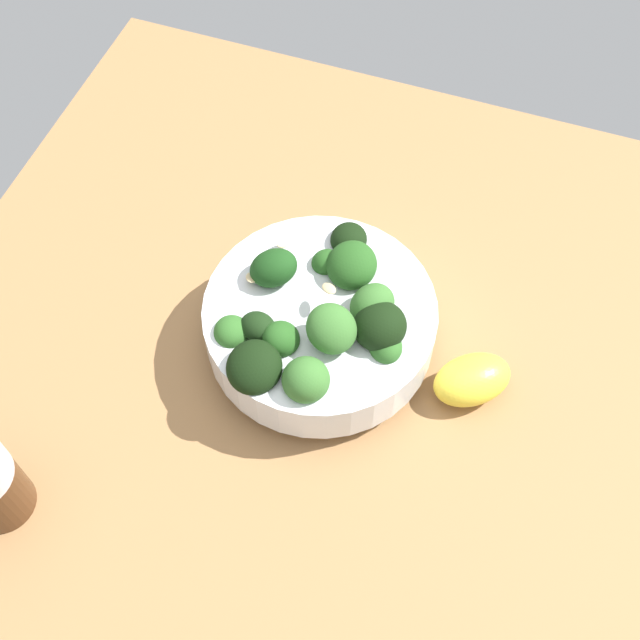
% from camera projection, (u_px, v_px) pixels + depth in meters
% --- Properties ---
extents(ground_plane, '(0.69, 0.69, 0.04)m').
position_uv_depth(ground_plane, '(303.00, 343.00, 0.77)').
color(ground_plane, '#996D42').
extents(bowl_of_broccoli, '(0.20, 0.20, 0.10)m').
position_uv_depth(bowl_of_broccoli, '(320.00, 321.00, 0.71)').
color(bowl_of_broccoli, white).
rests_on(bowl_of_broccoli, ground_plane).
extents(lemon_wedge, '(0.08, 0.08, 0.04)m').
position_uv_depth(lemon_wedge, '(472.00, 380.00, 0.71)').
color(lemon_wedge, yellow).
rests_on(lemon_wedge, ground_plane).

